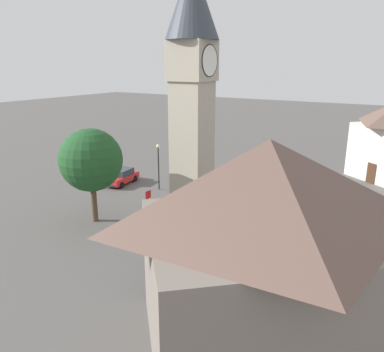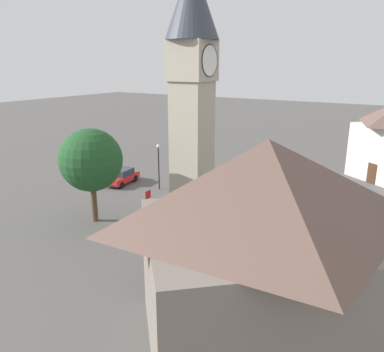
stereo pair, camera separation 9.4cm
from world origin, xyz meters
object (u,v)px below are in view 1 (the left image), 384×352
(car_white_side, at_px, (199,244))
(lamp_post, at_px, (158,159))
(car_silver_kerb, at_px, (122,176))
(building_shop_left, at_px, (264,247))
(pedestrian, at_px, (244,209))
(tree, at_px, (91,160))
(clock_tower, at_px, (192,72))
(car_blue_kerb, at_px, (350,251))
(car_red_corner, at_px, (284,193))
(road_sign, at_px, (149,202))

(car_white_side, relative_size, lamp_post, 0.97)
(car_silver_kerb, relative_size, building_shop_left, 0.34)
(car_white_side, distance_m, pedestrian, 6.51)
(pedestrian, distance_m, tree, 12.26)
(car_white_side, height_order, building_shop_left, building_shop_left)
(building_shop_left, bearing_deg, car_silver_kerb, 55.20)
(clock_tower, distance_m, car_white_side, 13.06)
(clock_tower, distance_m, car_blue_kerb, 16.78)
(car_white_side, bearing_deg, pedestrian, -1.56)
(tree, bearing_deg, car_red_corner, -42.75)
(building_shop_left, bearing_deg, clock_tower, 42.15)
(pedestrian, distance_m, road_sign, 7.39)
(car_blue_kerb, xyz_separation_m, road_sign, (-2.16, 14.00, 1.14))
(clock_tower, relative_size, car_red_corner, 4.58)
(car_silver_kerb, height_order, pedestrian, pedestrian)
(road_sign, bearing_deg, pedestrian, -51.54)
(road_sign, bearing_deg, lamp_post, 31.51)
(clock_tower, height_order, lamp_post, clock_tower)
(clock_tower, bearing_deg, car_blue_kerb, -99.97)
(car_blue_kerb, relative_size, car_red_corner, 1.06)
(tree, relative_size, building_shop_left, 0.57)
(car_blue_kerb, relative_size, car_white_side, 1.02)
(car_silver_kerb, relative_size, pedestrian, 2.55)
(car_white_side, bearing_deg, tree, 87.32)
(clock_tower, relative_size, car_blue_kerb, 4.34)
(road_sign, bearing_deg, car_silver_kerb, 52.10)
(pedestrian, bearing_deg, road_sign, 128.46)
(car_white_side, bearing_deg, car_red_corner, -6.35)
(car_blue_kerb, bearing_deg, pedestrian, 73.75)
(car_blue_kerb, relative_size, road_sign, 1.59)
(tree, bearing_deg, building_shop_left, -110.68)
(tree, bearing_deg, clock_tower, -41.85)
(lamp_post, bearing_deg, car_red_corner, -74.98)
(car_silver_kerb, bearing_deg, car_red_corner, -77.11)
(clock_tower, relative_size, road_sign, 6.90)
(tree, bearing_deg, pedestrian, -58.67)
(lamp_post, distance_m, road_sign, 8.85)
(car_blue_kerb, distance_m, building_shop_left, 10.69)
(tree, relative_size, road_sign, 2.61)
(clock_tower, bearing_deg, pedestrian, -88.29)
(pedestrian, bearing_deg, car_red_corner, -11.44)
(car_blue_kerb, bearing_deg, road_sign, 98.77)
(clock_tower, distance_m, lamp_post, 10.44)
(pedestrian, xyz_separation_m, tree, (-6.04, 9.93, 3.89))
(building_shop_left, bearing_deg, car_blue_kerb, -11.79)
(road_sign, bearing_deg, car_blue_kerb, -81.23)
(tree, height_order, building_shop_left, building_shop_left)
(building_shop_left, bearing_deg, car_red_corner, 15.41)
(car_silver_kerb, bearing_deg, car_blue_kerb, -101.79)
(car_blue_kerb, bearing_deg, clock_tower, 80.03)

